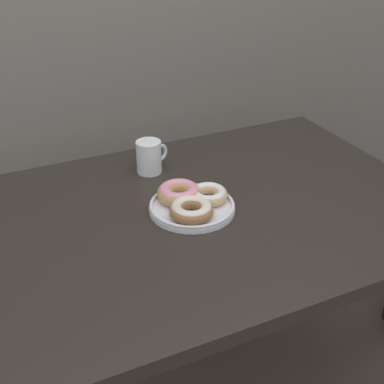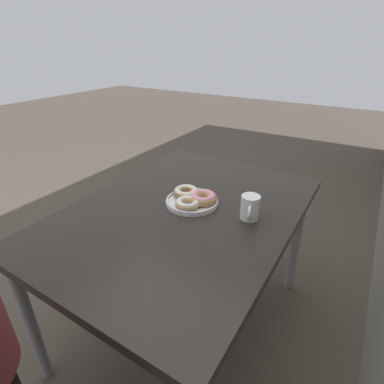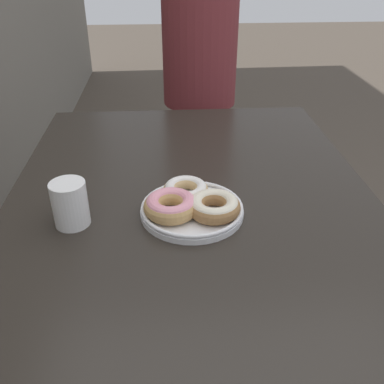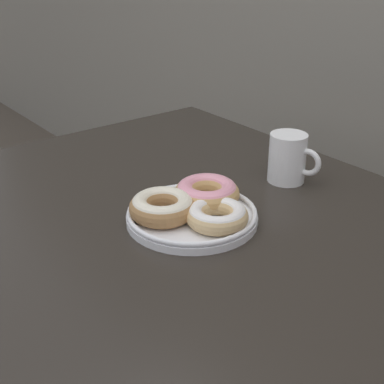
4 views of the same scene
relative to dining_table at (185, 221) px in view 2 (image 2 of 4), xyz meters
name	(u,v)px [view 2 (image 2 of 4)]	position (x,y,z in m)	size (l,w,h in m)	color
ground_plane	(153,305)	(0.00, -0.24, -0.68)	(14.00, 14.00, 0.00)	#4C4238
dining_table	(185,221)	(0.00, 0.00, 0.00)	(1.30, 0.93, 0.75)	#28231E
donut_plate	(193,198)	(-0.06, 0.01, 0.10)	(0.25, 0.26, 0.06)	white
coffee_mug	(250,207)	(-0.08, 0.28, 0.12)	(0.11, 0.08, 0.11)	white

